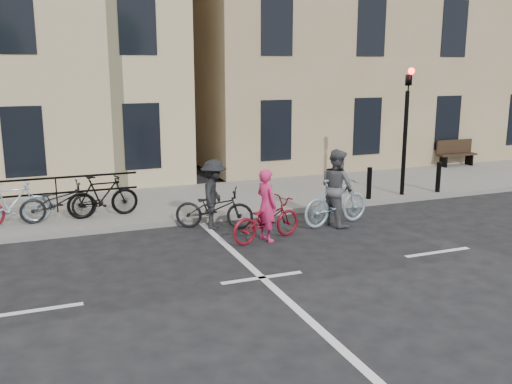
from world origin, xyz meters
name	(u,v)px	position (x,y,z in m)	size (l,w,h in m)	color
ground	(262,278)	(0.00, 0.00, 0.00)	(120.00, 120.00, 0.00)	black
sidewalk	(29,216)	(-4.00, 6.00, 0.07)	(46.00, 4.00, 0.15)	slate
building_east	(343,10)	(9.00, 13.00, 6.15)	(14.00, 10.00, 12.00)	#9B835D
traffic_light	(406,116)	(6.20, 4.34, 2.45)	(0.18, 0.30, 3.90)	black
bollard_east	(369,183)	(5.00, 4.25, 0.60)	(0.14, 0.14, 0.90)	black
bollard_west	(438,177)	(7.40, 4.25, 0.60)	(0.14, 0.14, 0.90)	black
bench	(456,152)	(11.00, 7.73, 0.67)	(1.60, 0.41, 0.97)	black
cyclist_pink	(266,216)	(0.97, 2.13, 0.57)	(1.94, 1.11, 1.63)	maroon
cyclist_grey	(336,195)	(3.05, 2.67, 0.76)	(2.02, 1.04, 1.89)	#90AEBD
cyclist_dark	(214,202)	(0.17, 3.48, 0.66)	(1.98, 1.43, 1.68)	black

